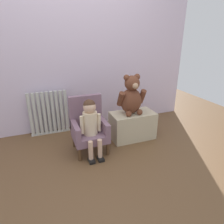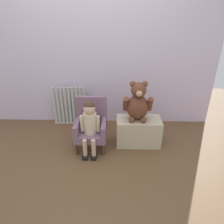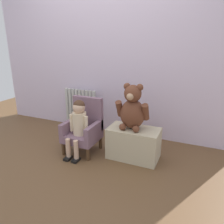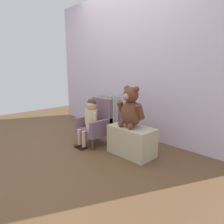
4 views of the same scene
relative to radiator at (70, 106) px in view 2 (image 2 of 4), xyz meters
The scene contains 7 objects.
ground_plane 1.24m from the radiator, 70.54° to the right, with size 6.00×6.00×0.00m, color brown.
back_wall 0.98m from the radiator, 17.41° to the left, with size 3.80×0.05×2.40m, color silver.
radiator is the anchor object (origin of this frame).
child_armchair 0.75m from the radiator, 55.45° to the right, with size 0.41×0.40×0.68m.
child_figure 0.86m from the radiator, 59.77° to the right, with size 0.25×0.35×0.69m.
low_bench 1.22m from the radiator, 27.37° to the right, with size 0.60×0.33×0.38m, color #BEB08F.
large_teddy_bear 1.22m from the radiator, 27.71° to the right, with size 0.39×0.27×0.53m.
Camera 2 is at (0.37, -1.83, 1.65)m, focal length 32.00 mm.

